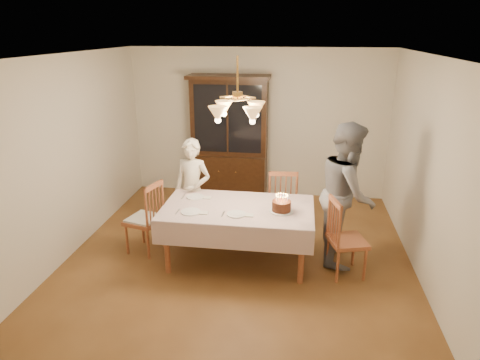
% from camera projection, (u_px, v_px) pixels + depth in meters
% --- Properties ---
extents(ground, '(5.00, 5.00, 0.00)m').
position_uv_depth(ground, '(238.00, 260.00, 5.65)').
color(ground, brown).
rests_on(ground, ground).
extents(room_shell, '(5.00, 5.00, 5.00)m').
position_uv_depth(room_shell, '(238.00, 144.00, 5.12)').
color(room_shell, white).
rests_on(room_shell, ground).
extents(dining_table, '(1.90, 1.10, 0.76)m').
position_uv_depth(dining_table, '(238.00, 212.00, 5.42)').
color(dining_table, brown).
rests_on(dining_table, ground).
extents(china_hutch, '(1.38, 0.54, 2.16)m').
position_uv_depth(china_hutch, '(229.00, 140.00, 7.47)').
color(china_hutch, black).
rests_on(china_hutch, ground).
extents(chair_far_side, '(0.47, 0.45, 1.00)m').
position_uv_depth(chair_far_side, '(282.00, 204.00, 6.31)').
color(chair_far_side, brown).
rests_on(chair_far_side, ground).
extents(chair_left_end, '(0.52, 0.53, 1.00)m').
position_uv_depth(chair_left_end, '(145.00, 220.00, 5.74)').
color(chair_left_end, brown).
rests_on(chair_left_end, ground).
extents(chair_right_end, '(0.52, 0.54, 1.00)m').
position_uv_depth(chair_right_end, '(346.00, 242.00, 5.19)').
color(chair_right_end, brown).
rests_on(chair_right_end, ground).
extents(elderly_woman, '(0.60, 0.45, 1.48)m').
position_uv_depth(elderly_woman, '(193.00, 191.00, 6.00)').
color(elderly_woman, silver).
rests_on(elderly_woman, ground).
extents(adult_in_grey, '(0.75, 0.94, 1.83)m').
position_uv_depth(adult_in_grey, '(347.00, 193.00, 5.41)').
color(adult_in_grey, slate).
rests_on(adult_in_grey, ground).
extents(birthday_cake, '(0.30, 0.30, 0.22)m').
position_uv_depth(birthday_cake, '(281.00, 206.00, 5.24)').
color(birthday_cake, white).
rests_on(birthday_cake, dining_table).
extents(place_setting_near_left, '(0.39, 0.24, 0.02)m').
position_uv_depth(place_setting_near_left, '(192.00, 212.00, 5.23)').
color(place_setting_near_left, white).
rests_on(place_setting_near_left, dining_table).
extents(place_setting_near_right, '(0.38, 0.23, 0.02)m').
position_uv_depth(place_setting_near_right, '(237.00, 214.00, 5.17)').
color(place_setting_near_right, white).
rests_on(place_setting_near_right, dining_table).
extents(place_setting_far_left, '(0.38, 0.24, 0.02)m').
position_uv_depth(place_setting_far_left, '(196.00, 197.00, 5.70)').
color(place_setting_far_left, white).
rests_on(place_setting_far_left, dining_table).
extents(chandelier, '(0.62, 0.62, 0.73)m').
position_uv_depth(chandelier, '(238.00, 111.00, 4.99)').
color(chandelier, '#BF8C3F').
rests_on(chandelier, ground).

